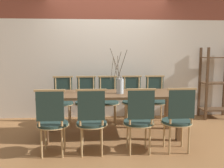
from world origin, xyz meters
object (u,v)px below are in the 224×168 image
chair_far_center (108,99)px  vase_centerpiece (120,85)px  book_stack (144,91)px  shelving_rack (216,83)px  dining_table (112,99)px  chair_near_center (139,119)px

chair_far_center → vase_centerpiece: vase_centerpiece is taller
chair_far_center → book_stack: 0.90m
vase_centerpiece → shelving_rack: size_ratio=0.49×
shelving_rack → book_stack: bearing=-152.5°
chair_far_center → shelving_rack: 2.35m
vase_centerpiece → shelving_rack: shelving_rack is taller
book_stack → chair_far_center: bearing=132.0°
dining_table → shelving_rack: bearing=23.9°
dining_table → book_stack: 0.57m
shelving_rack → chair_near_center: bearing=-138.1°
chair_far_center → chair_near_center: bearing=103.1°
chair_near_center → chair_far_center: same height
chair_far_center → book_stack: chair_far_center is taller
book_stack → shelving_rack: (1.74, 0.91, -0.00)m
chair_near_center → vase_centerpiece: (-0.20, 0.69, 0.38)m
chair_near_center → chair_far_center: 1.55m
shelving_rack → chair_far_center: bearing=-173.5°
dining_table → vase_centerpiece: size_ratio=3.15×
vase_centerpiece → book_stack: 0.48m
chair_far_center → vase_centerpiece: (0.15, -0.81, 0.38)m
chair_near_center → shelving_rack: bearing=41.9°
book_stack → vase_centerpiece: bearing=-158.2°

